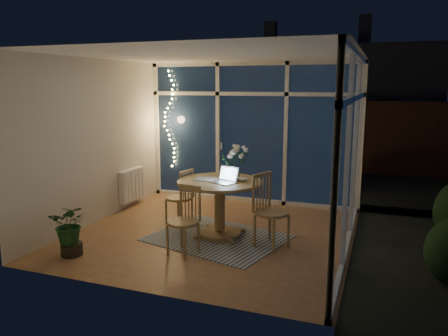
# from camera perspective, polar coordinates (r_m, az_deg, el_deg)

# --- Properties ---
(floor) EXTENTS (4.00, 4.00, 0.00)m
(floor) POSITION_cam_1_polar(r_m,az_deg,el_deg) (6.61, -1.45, -8.57)
(floor) COLOR brown
(floor) RESTS_ON ground
(ceiling) EXTENTS (4.00, 4.00, 0.00)m
(ceiling) POSITION_cam_1_polar(r_m,az_deg,el_deg) (6.24, -1.57, 14.56)
(ceiling) COLOR white
(ceiling) RESTS_ON wall_back
(wall_back) EXTENTS (4.00, 0.04, 2.60)m
(wall_back) POSITION_cam_1_polar(r_m,az_deg,el_deg) (8.17, 3.67, 4.54)
(wall_back) COLOR beige
(wall_back) RESTS_ON floor
(wall_front) EXTENTS (4.00, 0.04, 2.60)m
(wall_front) POSITION_cam_1_polar(r_m,az_deg,el_deg) (4.52, -10.87, -0.79)
(wall_front) COLOR beige
(wall_front) RESTS_ON floor
(wall_left) EXTENTS (0.04, 4.00, 2.60)m
(wall_left) POSITION_cam_1_polar(r_m,az_deg,el_deg) (7.27, -16.36, 3.33)
(wall_left) COLOR beige
(wall_left) RESTS_ON floor
(wall_right) EXTENTS (0.04, 4.00, 2.60)m
(wall_right) POSITION_cam_1_polar(r_m,az_deg,el_deg) (5.87, 16.97, 1.59)
(wall_right) COLOR beige
(wall_right) RESTS_ON floor
(window_wall_back) EXTENTS (4.00, 0.10, 2.60)m
(window_wall_back) POSITION_cam_1_polar(r_m,az_deg,el_deg) (8.13, 3.59, 4.52)
(window_wall_back) COLOR white
(window_wall_back) RESTS_ON floor
(window_wall_right) EXTENTS (0.10, 4.00, 2.60)m
(window_wall_right) POSITION_cam_1_polar(r_m,az_deg,el_deg) (5.87, 16.58, 1.61)
(window_wall_right) COLOR white
(window_wall_right) RESTS_ON floor
(radiator) EXTENTS (0.10, 0.70, 0.58)m
(radiator) POSITION_cam_1_polar(r_m,az_deg,el_deg) (8.12, -11.93, -2.16)
(radiator) COLOR white
(radiator) RESTS_ON wall_left
(fairy_lights) EXTENTS (0.24, 0.10, 1.85)m
(fairy_lights) POSITION_cam_1_polar(r_m,az_deg,el_deg) (8.65, -7.14, 6.33)
(fairy_lights) COLOR #F9CD63
(fairy_lights) RESTS_ON window_wall_back
(garden_patio) EXTENTS (12.00, 6.00, 0.10)m
(garden_patio) POSITION_cam_1_polar(r_m,az_deg,el_deg) (11.17, 10.43, -0.96)
(garden_patio) COLOR black
(garden_patio) RESTS_ON ground
(garden_fence) EXTENTS (11.00, 0.08, 1.80)m
(garden_fence) POSITION_cam_1_polar(r_m,az_deg,el_deg) (11.60, 8.58, 4.33)
(garden_fence) COLOR #361A13
(garden_fence) RESTS_ON ground
(neighbour_roof) EXTENTS (7.00, 3.00, 2.20)m
(neighbour_roof) POSITION_cam_1_polar(r_m,az_deg,el_deg) (14.43, 12.37, 10.64)
(neighbour_roof) COLOR #303339
(neighbour_roof) RESTS_ON ground
(garden_shrubs) EXTENTS (0.90, 0.90, 0.90)m
(garden_shrubs) POSITION_cam_1_polar(r_m,az_deg,el_deg) (9.86, 1.46, 0.66)
(garden_shrubs) COLOR #163216
(garden_shrubs) RESTS_ON ground
(rug) EXTENTS (2.12, 1.86, 0.01)m
(rug) POSITION_cam_1_polar(r_m,az_deg,el_deg) (6.42, -0.88, -9.10)
(rug) COLOR beige
(rug) RESTS_ON floor
(dining_table) EXTENTS (1.49, 1.49, 0.83)m
(dining_table) POSITION_cam_1_polar(r_m,az_deg,el_deg) (6.38, -0.57, -5.34)
(dining_table) COLOR #A57F4A
(dining_table) RESTS_ON floor
(chair_left) EXTENTS (0.51, 0.51, 0.92)m
(chair_left) POSITION_cam_1_polar(r_m,az_deg,el_deg) (6.93, -5.92, -3.73)
(chair_left) COLOR #A57F4A
(chair_left) RESTS_ON floor
(chair_right) EXTENTS (0.63, 0.63, 1.03)m
(chair_right) POSITION_cam_1_polar(r_m,az_deg,el_deg) (5.96, 6.28, -5.61)
(chair_right) COLOR #A57F4A
(chair_right) RESTS_ON floor
(chair_front) EXTENTS (0.51, 0.51, 0.92)m
(chair_front) POSITION_cam_1_polar(r_m,az_deg,el_deg) (5.73, -5.40, -6.86)
(chair_front) COLOR #A57F4A
(chair_front) RESTS_ON floor
(laptop) EXTENTS (0.42, 0.40, 0.25)m
(laptop) POSITION_cam_1_polar(r_m,az_deg,el_deg) (6.11, -0.15, -0.84)
(laptop) COLOR silver
(laptop) RESTS_ON dining_table
(flower_vase) EXTENTS (0.25, 0.25, 0.21)m
(flower_vase) POSITION_cam_1_polar(r_m,az_deg,el_deg) (6.42, 1.35, -0.45)
(flower_vase) COLOR white
(flower_vase) RESTS_ON dining_table
(bowl) EXTENTS (0.19, 0.19, 0.04)m
(bowl) POSITION_cam_1_polar(r_m,az_deg,el_deg) (6.27, 2.31, -1.53)
(bowl) COLOR white
(bowl) RESTS_ON dining_table
(newspapers) EXTENTS (0.39, 0.30, 0.01)m
(newspapers) POSITION_cam_1_polar(r_m,az_deg,el_deg) (6.38, -1.68, -1.43)
(newspapers) COLOR silver
(newspapers) RESTS_ON dining_table
(phone) EXTENTS (0.11, 0.09, 0.01)m
(phone) POSITION_cam_1_polar(r_m,az_deg,el_deg) (6.21, -1.52, -1.79)
(phone) COLOR black
(phone) RESTS_ON dining_table
(potted_plant) EXTENTS (0.69, 0.65, 0.76)m
(potted_plant) POSITION_cam_1_polar(r_m,az_deg,el_deg) (6.03, -19.45, -7.32)
(potted_plant) COLOR #194720
(potted_plant) RESTS_ON floor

